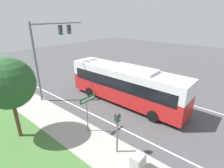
% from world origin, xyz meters
% --- Properties ---
extents(ground_plane, '(80.00, 80.00, 0.00)m').
position_xyz_m(ground_plane, '(0.00, 0.00, 0.00)').
color(ground_plane, '#4C4C4F').
extents(sidewalk, '(2.80, 80.00, 0.12)m').
position_xyz_m(sidewalk, '(-6.20, 0.00, 0.06)').
color(sidewalk, '#ADA89E').
rests_on(sidewalk, ground_plane).
extents(lane_divider_near, '(0.14, 30.00, 0.01)m').
position_xyz_m(lane_divider_near, '(-3.60, 0.00, 0.00)').
color(lane_divider_near, silver).
rests_on(lane_divider_near, ground_plane).
extents(lane_divider_far, '(0.14, 30.00, 0.01)m').
position_xyz_m(lane_divider_far, '(3.60, 0.00, 0.00)').
color(lane_divider_far, silver).
rests_on(lane_divider_far, ground_plane).
extents(bus, '(2.70, 11.75, 3.68)m').
position_xyz_m(bus, '(-0.04, 4.66, 2.00)').
color(bus, red).
rests_on(bus, ground_plane).
extents(signal_gantry, '(5.65, 0.41, 7.44)m').
position_xyz_m(signal_gantry, '(-3.49, 11.17, 5.22)').
color(signal_gantry, slate).
rests_on(signal_gantry, ground_plane).
extents(pedestrian_signal, '(0.28, 0.34, 2.77)m').
position_xyz_m(pedestrian_signal, '(-5.77, 1.04, 1.91)').
color(pedestrian_signal, slate).
rests_on(pedestrian_signal, ground_plane).
extents(street_sign, '(1.38, 0.08, 2.85)m').
position_xyz_m(street_sign, '(-5.44, 3.95, 1.99)').
color(street_sign, slate).
rests_on(street_sign, ground_plane).
extents(utility_cabinet, '(0.78, 0.56, 1.02)m').
position_xyz_m(utility_cabinet, '(-6.16, -0.66, 0.63)').
color(utility_cabinet, '#A8A8A3').
rests_on(utility_cabinet, sidewalk).
extents(roadside_tree, '(3.21, 3.21, 5.50)m').
position_xyz_m(roadside_tree, '(-8.89, 7.16, 3.98)').
color(roadside_tree, brown).
rests_on(roadside_tree, grass_verge).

